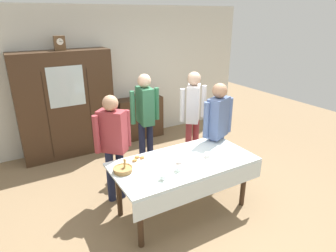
{
  "coord_description": "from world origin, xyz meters",
  "views": [
    {
      "loc": [
        -1.85,
        -2.97,
        2.53
      ],
      "look_at": [
        0.0,
        0.2,
        1.11
      ],
      "focal_mm": 30.95,
      "sensor_mm": 36.0,
      "label": 1
    }
  ],
  "objects_px": {
    "tea_cup_mid_left": "(180,161)",
    "person_beside_shelf": "(217,125)",
    "dining_table": "(185,169)",
    "person_behind_table_left": "(145,113)",
    "wall_cabinet": "(66,105)",
    "spoon_near_right": "(238,159)",
    "person_behind_table_right": "(193,110)",
    "bookshelf_low": "(140,118)",
    "bread_basket": "(123,169)",
    "tea_cup_back_edge": "(208,155)",
    "spoon_back_edge": "(157,168)",
    "mantel_clock": "(60,43)",
    "tea_cup_far_right": "(178,169)",
    "person_by_cabinet": "(113,139)",
    "pastry_plate": "(138,160)",
    "tea_cup_center": "(163,178)",
    "book_stack": "(139,96)"
  },
  "relations": [
    {
      "from": "tea_cup_mid_left",
      "to": "person_beside_shelf",
      "type": "distance_m",
      "value": 0.99
    },
    {
      "from": "dining_table",
      "to": "person_behind_table_left",
      "type": "relative_size",
      "value": 1.13
    },
    {
      "from": "wall_cabinet",
      "to": "spoon_near_right",
      "type": "height_order",
      "value": "wall_cabinet"
    },
    {
      "from": "person_behind_table_right",
      "to": "bookshelf_low",
      "type": "bearing_deg",
      "value": 100.27
    },
    {
      "from": "wall_cabinet",
      "to": "bread_basket",
      "type": "height_order",
      "value": "wall_cabinet"
    },
    {
      "from": "tea_cup_back_edge",
      "to": "person_behind_table_left",
      "type": "distance_m",
      "value": 1.46
    },
    {
      "from": "spoon_near_right",
      "to": "spoon_back_edge",
      "type": "height_order",
      "value": "same"
    },
    {
      "from": "tea_cup_mid_left",
      "to": "mantel_clock",
      "type": "bearing_deg",
      "value": 107.29
    },
    {
      "from": "tea_cup_back_edge",
      "to": "bread_basket",
      "type": "height_order",
      "value": "bread_basket"
    },
    {
      "from": "tea_cup_far_right",
      "to": "person_by_cabinet",
      "type": "xyz_separation_m",
      "value": [
        -0.48,
        0.89,
        0.16
      ]
    },
    {
      "from": "tea_cup_far_right",
      "to": "person_behind_table_right",
      "type": "height_order",
      "value": "person_behind_table_right"
    },
    {
      "from": "pastry_plate",
      "to": "person_behind_table_left",
      "type": "height_order",
      "value": "person_behind_table_left"
    },
    {
      "from": "person_behind_table_right",
      "to": "spoon_near_right",
      "type": "bearing_deg",
      "value": -99.44
    },
    {
      "from": "tea_cup_mid_left",
      "to": "person_behind_table_right",
      "type": "distance_m",
      "value": 1.44
    },
    {
      "from": "bookshelf_low",
      "to": "tea_cup_center",
      "type": "relative_size",
      "value": 7.54
    },
    {
      "from": "mantel_clock",
      "to": "tea_cup_mid_left",
      "type": "relative_size",
      "value": 1.85
    },
    {
      "from": "tea_cup_center",
      "to": "spoon_back_edge",
      "type": "distance_m",
      "value": 0.27
    },
    {
      "from": "pastry_plate",
      "to": "spoon_back_edge",
      "type": "distance_m",
      "value": 0.32
    },
    {
      "from": "bookshelf_low",
      "to": "bread_basket",
      "type": "relative_size",
      "value": 4.08
    },
    {
      "from": "book_stack",
      "to": "person_behind_table_right",
      "type": "height_order",
      "value": "person_behind_table_right"
    },
    {
      "from": "dining_table",
      "to": "person_by_cabinet",
      "type": "height_order",
      "value": "person_by_cabinet"
    },
    {
      "from": "tea_cup_far_right",
      "to": "person_behind_table_left",
      "type": "height_order",
      "value": "person_behind_table_left"
    },
    {
      "from": "tea_cup_center",
      "to": "person_behind_table_right",
      "type": "height_order",
      "value": "person_behind_table_right"
    },
    {
      "from": "person_behind_table_right",
      "to": "mantel_clock",
      "type": "bearing_deg",
      "value": 138.99
    },
    {
      "from": "book_stack",
      "to": "person_by_cabinet",
      "type": "xyz_separation_m",
      "value": [
        -1.27,
        -1.9,
        0.02
      ]
    },
    {
      "from": "book_stack",
      "to": "person_behind_table_left",
      "type": "bearing_deg",
      "value": -110.25
    },
    {
      "from": "mantel_clock",
      "to": "person_behind_table_left",
      "type": "distance_m",
      "value": 1.89
    },
    {
      "from": "tea_cup_far_right",
      "to": "tea_cup_mid_left",
      "type": "bearing_deg",
      "value": 51.88
    },
    {
      "from": "mantel_clock",
      "to": "tea_cup_mid_left",
      "type": "bearing_deg",
      "value": -72.71
    },
    {
      "from": "spoon_near_right",
      "to": "person_behind_table_left",
      "type": "distance_m",
      "value": 1.77
    },
    {
      "from": "dining_table",
      "to": "tea_cup_mid_left",
      "type": "distance_m",
      "value": 0.15
    },
    {
      "from": "tea_cup_mid_left",
      "to": "spoon_back_edge",
      "type": "bearing_deg",
      "value": 175.38
    },
    {
      "from": "tea_cup_mid_left",
      "to": "person_beside_shelf",
      "type": "bearing_deg",
      "value": 22.24
    },
    {
      "from": "wall_cabinet",
      "to": "book_stack",
      "type": "xyz_separation_m",
      "value": [
        1.48,
        0.05,
        -0.05
      ]
    },
    {
      "from": "dining_table",
      "to": "bookshelf_low",
      "type": "bearing_deg",
      "value": 77.59
    },
    {
      "from": "bookshelf_low",
      "to": "person_behind_table_right",
      "type": "height_order",
      "value": "person_behind_table_right"
    },
    {
      "from": "tea_cup_back_edge",
      "to": "person_beside_shelf",
      "type": "height_order",
      "value": "person_beside_shelf"
    },
    {
      "from": "tea_cup_far_right",
      "to": "bread_basket",
      "type": "bearing_deg",
      "value": 150.78
    },
    {
      "from": "spoon_back_edge",
      "to": "bread_basket",
      "type": "bearing_deg",
      "value": 161.4
    },
    {
      "from": "book_stack",
      "to": "spoon_near_right",
      "type": "bearing_deg",
      "value": -88.86
    },
    {
      "from": "tea_cup_back_edge",
      "to": "pastry_plate",
      "type": "height_order",
      "value": "tea_cup_back_edge"
    },
    {
      "from": "spoon_back_edge",
      "to": "person_behind_table_left",
      "type": "xyz_separation_m",
      "value": [
        0.51,
        1.36,
        0.24
      ]
    },
    {
      "from": "dining_table",
      "to": "person_beside_shelf",
      "type": "height_order",
      "value": "person_beside_shelf"
    },
    {
      "from": "dining_table",
      "to": "wall_cabinet",
      "type": "bearing_deg",
      "value": 109.17
    },
    {
      "from": "tea_cup_back_edge",
      "to": "dining_table",
      "type": "bearing_deg",
      "value": 174.21
    },
    {
      "from": "tea_cup_back_edge",
      "to": "bread_basket",
      "type": "relative_size",
      "value": 0.54
    },
    {
      "from": "dining_table",
      "to": "pastry_plate",
      "type": "height_order",
      "value": "pastry_plate"
    },
    {
      "from": "book_stack",
      "to": "spoon_back_edge",
      "type": "xyz_separation_m",
      "value": [
        -0.97,
        -2.6,
        -0.16
      ]
    },
    {
      "from": "bread_basket",
      "to": "spoon_back_edge",
      "type": "bearing_deg",
      "value": -18.6
    },
    {
      "from": "book_stack",
      "to": "tea_cup_far_right",
      "type": "height_order",
      "value": "book_stack"
    }
  ]
}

